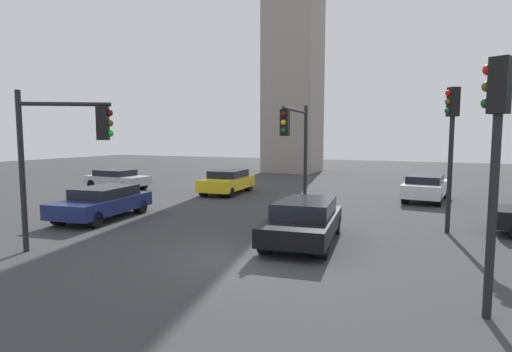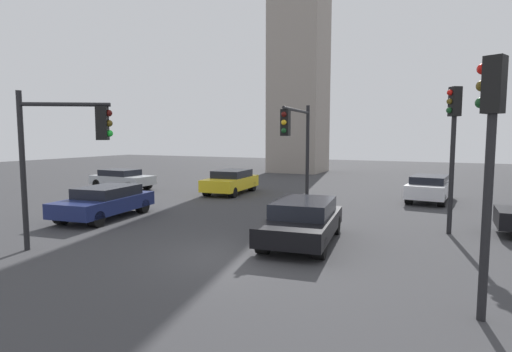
{
  "view_description": "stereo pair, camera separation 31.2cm",
  "coord_description": "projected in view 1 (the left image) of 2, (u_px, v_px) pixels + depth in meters",
  "views": [
    {
      "loc": [
        5.04,
        -10.12,
        3.41
      ],
      "look_at": [
        -0.82,
        3.14,
        1.99
      ],
      "focal_mm": 28.39,
      "sensor_mm": 36.0,
      "label": 1
    },
    {
      "loc": [
        5.32,
        -9.99,
        3.41
      ],
      "look_at": [
        -0.82,
        3.14,
        1.99
      ],
      "focal_mm": 28.39,
      "sensor_mm": 36.0,
      "label": 2
    }
  ],
  "objects": [
    {
      "name": "car_5",
      "position": [
        304.0,
        220.0,
        13.04
      ],
      "size": [
        2.48,
        4.7,
        1.36
      ],
      "rotation": [
        0.0,
        0.0,
        -1.46
      ],
      "color": "black",
      "rests_on": "ground_plane"
    },
    {
      "name": "traffic_light_3",
      "position": [
        296.0,
        137.0,
        16.86
      ],
      "size": [
        0.44,
        3.72,
        4.81
      ],
      "rotation": [
        0.0,
        0.0,
        -1.51
      ],
      "color": "black",
      "rests_on": "ground_plane"
    },
    {
      "name": "traffic_light_1",
      "position": [
        451.0,
        132.0,
        14.05
      ],
      "size": [
        0.49,
        0.44,
        5.1
      ],
      "rotation": [
        0.0,
        0.0,
        -2.57
      ],
      "color": "black",
      "rests_on": "ground_plane"
    },
    {
      "name": "car_4",
      "position": [
        103.0,
        202.0,
        16.81
      ],
      "size": [
        2.51,
        4.65,
        1.32
      ],
      "rotation": [
        0.0,
        0.0,
        -1.45
      ],
      "color": "navy",
      "rests_on": "ground_plane"
    },
    {
      "name": "car_2",
      "position": [
        425.0,
        187.0,
        21.4
      ],
      "size": [
        2.28,
        4.5,
        1.38
      ],
      "rotation": [
        0.0,
        0.0,
        1.47
      ],
      "color": "silver",
      "rests_on": "ground_plane"
    },
    {
      "name": "ground_plane",
      "position": [
        238.0,
        256.0,
        11.57
      ],
      "size": [
        97.7,
        97.7,
        0.0
      ],
      "primitive_type": "plane",
      "color": "#38383A"
    },
    {
      "name": "traffic_light_2",
      "position": [
        64.0,
        141.0,
        11.89
      ],
      "size": [
        2.36,
        1.48,
        4.75
      ],
      "rotation": [
        0.0,
        0.0,
        0.53
      ],
      "color": "black",
      "rests_on": "ground_plane"
    },
    {
      "name": "car_0",
      "position": [
        227.0,
        181.0,
        24.25
      ],
      "size": [
        2.26,
        4.5,
        1.4
      ],
      "rotation": [
        0.0,
        0.0,
        -1.5
      ],
      "color": "yellow",
      "rests_on": "ground_plane"
    },
    {
      "name": "car_6",
      "position": [
        117.0,
        179.0,
        26.0
      ],
      "size": [
        4.14,
        1.97,
        1.28
      ],
      "rotation": [
        0.0,
        0.0,
        -0.03
      ],
      "color": "#ADB2B7",
      "rests_on": "ground_plane"
    },
    {
      "name": "traffic_light_0",
      "position": [
        495.0,
        139.0,
        7.33
      ],
      "size": [
        0.49,
        0.42,
        4.82
      ],
      "rotation": [
        0.0,
        0.0,
        2.74
      ],
      "color": "black",
      "rests_on": "ground_plane"
    }
  ]
}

